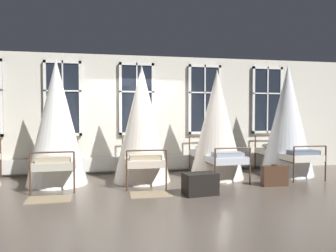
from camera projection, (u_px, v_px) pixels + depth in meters
ground at (143, 182)px, 7.60m from camera, size 24.24×24.24×0.00m
back_wall_with_windows at (136, 114)px, 8.90m from camera, size 13.12×0.10×3.11m
window_bank at (137, 131)px, 8.80m from camera, size 8.46×0.10×2.84m
cot_second at (57, 124)px, 7.36m from camera, size 1.34×1.99×2.80m
cot_third at (142, 125)px, 7.70m from camera, size 1.34×1.99×2.70m
cot_fourth at (217, 126)px, 8.12m from camera, size 1.34×1.99×2.65m
cot_fifth at (287, 122)px, 8.52m from camera, size 1.34×1.97×2.83m
rug_second at (49, 199)px, 6.07m from camera, size 0.81×0.58×0.01m
rug_third at (151, 194)px, 6.45m from camera, size 0.82×0.59×0.01m
suitcase_dark at (274, 176)px, 7.21m from camera, size 0.57×0.24×0.47m
travel_trunk at (200, 184)px, 6.43m from camera, size 0.69×0.48×0.42m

